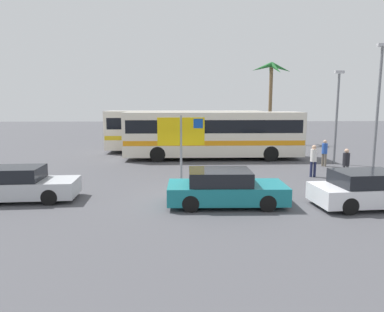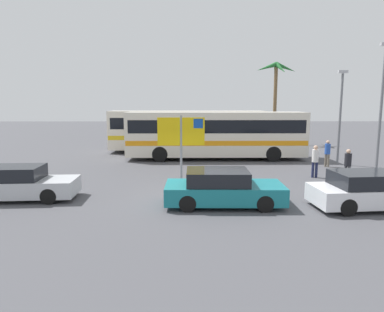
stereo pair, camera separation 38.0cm
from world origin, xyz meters
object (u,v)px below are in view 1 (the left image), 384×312
object	(u,v)px
bus_front_coach	(213,133)
bus_rear_coach	(184,129)
ferry_sign	(182,134)
pedestrian_near_sign	(346,162)
car_silver	(17,185)
car_teal	(225,188)
pedestrian_by_bus	(325,151)
car_white	(370,190)
pedestrian_crossing_lot	(314,158)

from	to	relation	value
bus_front_coach	bus_rear_coach	bearing A→B (deg)	118.29
ferry_sign	pedestrian_near_sign	size ratio (longest dim) A/B	2.01
car_silver	bus_front_coach	bearing A→B (deg)	46.36
car_silver	car_teal	distance (m)	8.01
bus_front_coach	pedestrian_by_bus	size ratio (longest dim) A/B	7.45
bus_rear_coach	car_white	xyz separation A→B (m)	(6.60, -14.84, -1.15)
car_silver	car_teal	bearing A→B (deg)	-9.29
pedestrian_near_sign	bus_front_coach	bearing A→B (deg)	-86.57
car_white	car_teal	xyz separation A→B (m)	(-5.26, 0.42, 0.00)
ferry_sign	pedestrian_near_sign	bearing A→B (deg)	-1.47
ferry_sign	car_teal	world-z (taller)	ferry_sign
car_white	bus_rear_coach	bearing A→B (deg)	109.46
bus_front_coach	pedestrian_by_bus	xyz separation A→B (m)	(6.42, -3.10, -0.85)
ferry_sign	bus_rear_coach	bearing A→B (deg)	86.58
bus_front_coach	car_silver	world-z (taller)	bus_front_coach
bus_front_coach	pedestrian_crossing_lot	distance (m)	7.66
bus_rear_coach	ferry_sign	bearing A→B (deg)	-91.08
pedestrian_by_bus	car_teal	bearing A→B (deg)	12.51
pedestrian_crossing_lot	car_teal	bearing A→B (deg)	135.51
ferry_sign	car_white	size ratio (longest dim) A/B	0.74
car_white	pedestrian_near_sign	size ratio (longest dim) A/B	2.74
car_silver	ferry_sign	bearing A→B (deg)	20.47
ferry_sign	car_teal	xyz separation A→B (m)	(1.55, -3.66, -1.69)
pedestrian_by_bus	bus_rear_coach	bearing A→B (deg)	-74.10
bus_front_coach	car_white	xyz separation A→B (m)	(4.68, -11.28, -1.15)
car_teal	pedestrian_near_sign	distance (m)	7.42
bus_rear_coach	car_teal	size ratio (longest dim) A/B	2.72
bus_front_coach	pedestrian_by_bus	distance (m)	7.18
car_teal	car_white	bearing A→B (deg)	-3.52
car_teal	pedestrian_near_sign	bearing A→B (deg)	31.68
pedestrian_near_sign	car_silver	bearing A→B (deg)	-24.38
bus_front_coach	car_silver	size ratio (longest dim) A/B	2.65
bus_front_coach	car_teal	size ratio (longest dim) A/B	2.72
car_silver	pedestrian_near_sign	world-z (taller)	pedestrian_near_sign
bus_rear_coach	pedestrian_crossing_lot	size ratio (longest dim) A/B	7.17
ferry_sign	car_white	bearing A→B (deg)	-33.27
bus_front_coach	car_white	bearing A→B (deg)	-67.46
bus_front_coach	ferry_sign	bearing A→B (deg)	-106.45
car_teal	pedestrian_near_sign	size ratio (longest dim) A/B	2.74
bus_front_coach	pedestrian_near_sign	bearing A→B (deg)	-50.66
bus_front_coach	pedestrian_crossing_lot	world-z (taller)	bus_front_coach
pedestrian_by_bus	pedestrian_near_sign	xyz separation A→B (m)	(-0.62, -3.98, -0.00)
pedestrian_crossing_lot	pedestrian_by_bus	world-z (taller)	pedestrian_crossing_lot
bus_front_coach	ferry_sign	distance (m)	7.52
bus_rear_coach	bus_front_coach	bearing A→B (deg)	-61.71
bus_rear_coach	car_white	world-z (taller)	bus_rear_coach
bus_rear_coach	pedestrian_crossing_lot	bearing A→B (deg)	-55.96
bus_front_coach	pedestrian_by_bus	bearing A→B (deg)	-25.77
car_teal	ferry_sign	bearing A→B (deg)	113.91
ferry_sign	car_white	world-z (taller)	ferry_sign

